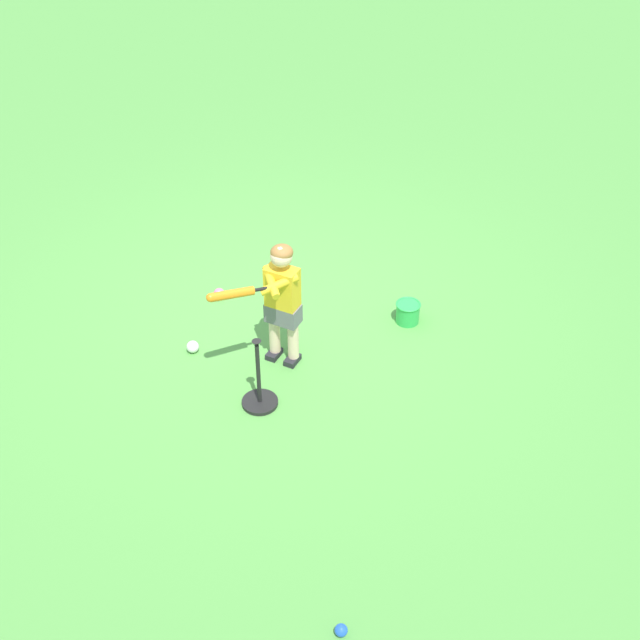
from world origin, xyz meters
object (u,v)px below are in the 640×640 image
(toy_bucket, at_px, (408,312))
(batting_tee, at_px, (259,394))
(play_ball_by_bucket, at_px, (193,347))
(child_batter, at_px, (280,295))
(play_ball_far_right, at_px, (341,630))
(play_ball_far_left, at_px, (219,294))

(toy_bucket, bearing_deg, batting_tee, -34.77)
(batting_tee, bearing_deg, play_ball_by_bucket, -122.26)
(play_ball_by_bucket, bearing_deg, child_batter, 96.88)
(play_ball_far_right, bearing_deg, batting_tee, -148.85)
(child_batter, height_order, play_ball_far_right, child_batter)
(toy_bucket, bearing_deg, child_batter, -49.64)
(play_ball_by_bucket, distance_m, toy_bucket, 1.84)
(play_ball_far_right, xyz_separation_m, play_ball_far_left, (-2.98, -1.84, 0.01))
(child_batter, xyz_separation_m, play_ball_far_left, (-0.67, -0.78, -0.60))
(play_ball_by_bucket, relative_size, batting_tee, 0.16)
(play_ball_far_left, height_order, batting_tee, batting_tee)
(play_ball_far_left, xyz_separation_m, play_ball_by_bucket, (0.76, 0.04, -0.00))
(play_ball_far_left, bearing_deg, play_ball_by_bucket, 3.25)
(batting_tee, xyz_separation_m, toy_bucket, (-1.31, 0.91, -0.01))
(play_ball_by_bucket, relative_size, toy_bucket, 0.47)
(play_ball_by_bucket, bearing_deg, toy_bucket, 117.55)
(child_batter, relative_size, play_ball_far_right, 13.63)
(child_batter, relative_size, play_ball_far_left, 10.54)
(play_ball_by_bucket, height_order, toy_bucket, toy_bucket)
(play_ball_far_right, height_order, play_ball_far_left, play_ball_far_left)
(play_ball_far_right, bearing_deg, play_ball_by_bucket, -141.14)
(play_ball_by_bucket, distance_m, batting_tee, 0.86)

